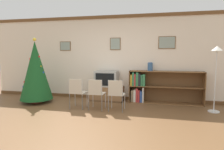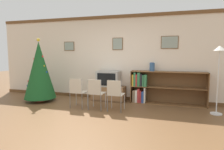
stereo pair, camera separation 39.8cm
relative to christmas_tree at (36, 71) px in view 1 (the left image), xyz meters
The scene contains 11 objects.
ground_plane 2.76m from the christmas_tree, 31.75° to the right, with size 24.00×24.00×0.00m, color brown.
wall_back 2.44m from the christmas_tree, 24.32° to the left, with size 8.67×0.11×2.70m.
christmas_tree is the anchor object (origin of this frame).
tv_console 2.28m from the christmas_tree, 18.68° to the left, with size 1.05×0.47×0.46m.
television 2.17m from the christmas_tree, 18.61° to the left, with size 0.71×0.46×0.49m.
folding_chair_left 1.64m from the christmas_tree, 14.95° to the right, with size 0.40×0.40×0.82m.
folding_chair_center 2.14m from the christmas_tree, 11.13° to the right, with size 0.40×0.40×0.82m.
folding_chair_right 2.66m from the christmas_tree, ahead, with size 0.40×0.40×0.82m.
bookshelf 3.59m from the christmas_tree, 12.35° to the left, with size 2.16×0.36×0.97m.
vase 3.47m from the christmas_tree, 12.76° to the left, with size 0.15×0.15×0.26m.
standing_lamp 5.04m from the christmas_tree, ahead, with size 0.28×0.28×1.68m.
Camera 1 is at (1.42, -3.98, 1.49)m, focal length 32.00 mm.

